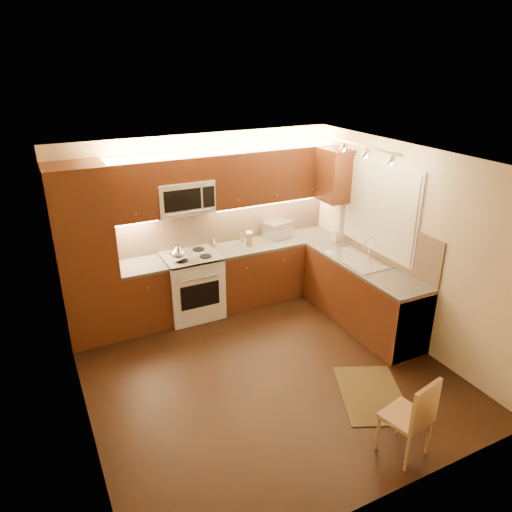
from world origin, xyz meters
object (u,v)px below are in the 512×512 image
kettle (178,253)px  dining_chair (406,415)px  knife_block (249,238)px  soap_bottle (336,234)px  stove (192,285)px  toaster_oven (277,229)px  sink (359,255)px  microwave (184,197)px

kettle → dining_chair: size_ratio=0.28×
knife_block → soap_bottle: 1.29m
stove → knife_block: (0.92, 0.05, 0.54)m
stove → toaster_oven: 1.57m
sink → kettle: (-2.21, 1.00, 0.06)m
microwave → kettle: (-0.21, -0.26, -0.68)m
kettle → toaster_oven: 1.69m
stove → microwave: (0.00, 0.14, 1.26)m
microwave → kettle: size_ratio=3.17×
knife_block → sink: bearing=-22.4°
microwave → soap_bottle: size_ratio=3.51×
soap_bottle → knife_block: bearing=145.0°
sink → knife_block: size_ratio=4.43×
microwave → dining_chair: size_ratio=0.89×
stove → soap_bottle: (2.13, -0.40, 0.55)m
microwave → toaster_oven: microwave is taller
toaster_oven → knife_block: size_ratio=2.06×
kettle → soap_bottle: bearing=0.5°
toaster_oven → dining_chair: size_ratio=0.47×
soap_bottle → dining_chair: (-1.25, -2.94, -0.58)m
kettle → toaster_oven: (1.67, 0.29, -0.02)m
toaster_oven → sink: bearing=-81.4°
toaster_oven → knife_block: toaster_oven is taller
stove → sink: size_ratio=1.07×
kettle → soap_bottle: kettle is taller
toaster_oven → knife_block: (-0.53, -0.12, -0.02)m
microwave → knife_block: microwave is taller
microwave → soap_bottle: bearing=-14.2°
stove → dining_chair: bearing=-75.2°
toaster_oven → soap_bottle: bearing=-54.5°
sink → toaster_oven: 1.40m
sink → dining_chair: size_ratio=1.00×
dining_chair → soap_bottle: bearing=54.7°
kettle → knife_block: 1.15m
sink → microwave: bearing=147.8°
microwave → sink: microwave is taller
stove → microwave: size_ratio=1.21×
sink → toaster_oven: size_ratio=2.14×
sink → toaster_oven: (-0.55, 1.29, 0.05)m
microwave → dining_chair: (0.88, -3.48, -1.29)m
toaster_oven → soap_bottle: size_ratio=1.85×
microwave → dining_chair: 3.82m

